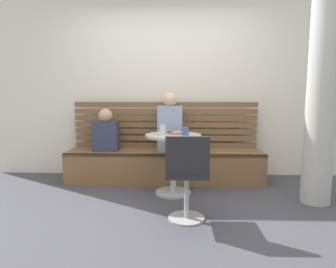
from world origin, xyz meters
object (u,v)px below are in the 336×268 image
Objects in this scene: white_chair at (187,175)px; plate_small at (175,134)px; booth_bench at (165,166)px; person_adult at (170,125)px; cafe_table at (173,152)px; person_child_left at (106,132)px; cup_glass_tall at (163,130)px; phone_on_table at (169,132)px; cup_mug_blue at (185,131)px.

white_chair is 5.00× the size of plate_small.
person_adult is at bearing 23.81° from booth_bench.
cafe_table is 1.26× the size of person_child_left.
plate_small is at bearing -25.50° from person_child_left.
person_adult is 6.68× the size of cup_glass_tall.
person_adult is at bearing -75.46° from phone_on_table.
plate_small is (0.14, 0.09, -0.05)m from cup_glass_tall.
cup_glass_tall is at bearing -96.45° from person_adult.
white_chair reaches higher than booth_bench.
cup_glass_tall reaches higher than white_chair.
cup_glass_tall is (-0.26, 0.75, 0.34)m from white_chair.
cup_mug_blue is at bearing -24.19° from cafe_table.
person_child_left is 1.07m from plate_small.
cup_glass_tall is (0.00, -0.56, 0.58)m from booth_bench.
person_child_left is at bearing -5.35° from phone_on_table.
white_chair is at bearing -89.87° from cup_mug_blue.
cafe_table is 7.79× the size of cup_mug_blue.
phone_on_table is at bearing -89.43° from person_adult.
cafe_table is 1.08m from person_child_left.
cup_mug_blue is (0.27, -0.57, 0.57)m from booth_bench.
white_chair is at bearing 114.97° from phone_on_table.
person_adult is at bearing 83.55° from cup_glass_tall.
cup_mug_blue is at bearing -0.33° from cup_glass_tall.
white_chair is (0.27, -1.32, 0.24)m from booth_bench.
person_child_left is (-0.82, -0.01, 0.47)m from booth_bench.
cup_mug_blue is at bearing 90.13° from white_chair.
cafe_table is 0.31m from cup_glass_tall.
cup_mug_blue reaches higher than phone_on_table.
person_child_left reaches higher than cup_mug_blue.
person_adult is (0.07, 0.03, 0.58)m from booth_bench.
phone_on_table is (-0.05, 0.18, 0.23)m from cafe_table.
cafe_table is 0.31m from cup_mug_blue.
cup_mug_blue is (1.08, -0.56, 0.09)m from person_child_left.
cup_mug_blue is (-0.00, 0.75, 0.32)m from white_chair.
phone_on_table is (-0.19, 0.24, -0.04)m from cup_mug_blue.
phone_on_table is (-0.19, 0.99, 0.28)m from white_chair.
cup_glass_tall is 1.26× the size of cup_mug_blue.
booth_bench is 28.42× the size of cup_mug_blue.
cafe_table is at bearing -27.59° from person_child_left.
white_chair is 1.71m from person_child_left.
cup_glass_tall is (-0.12, -0.06, 0.28)m from cafe_table.
white_chair is 0.86m from cup_glass_tall.
white_chair reaches higher than cup_mug_blue.
person_adult is 1.37× the size of person_child_left.
cafe_table is at bearing -76.00° from booth_bench.
cafe_table is 0.87× the size of white_chair.
white_chair is 6.07× the size of phone_on_table.
person_adult reaches higher than cafe_table.
cafe_table reaches higher than booth_bench.
person_child_left reaches higher than cup_glass_tall.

